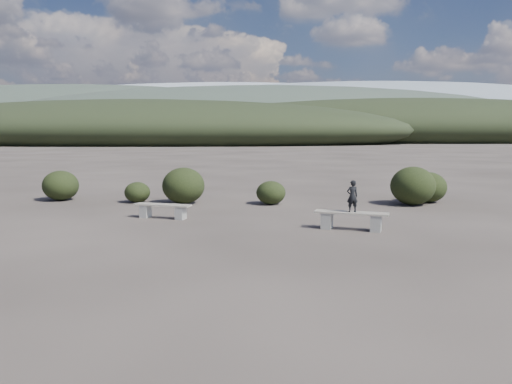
{
  "coord_description": "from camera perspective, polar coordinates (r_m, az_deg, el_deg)",
  "views": [
    {
      "loc": [
        0.13,
        -9.35,
        2.69
      ],
      "look_at": [
        -0.06,
        3.5,
        1.1
      ],
      "focal_mm": 35.0,
      "sensor_mm": 36.0,
      "label": 1
    }
  ],
  "objects": [
    {
      "name": "ground",
      "position": [
        9.73,
        0.04,
        -9.0
      ],
      "size": [
        1200.0,
        1200.0,
        0.0
      ],
      "primitive_type": "plane",
      "color": "#312A26",
      "rests_on": "ground"
    },
    {
      "name": "bench_left",
      "position": [
        15.57,
        -10.6,
        -2.01
      ],
      "size": [
        1.82,
        0.82,
        0.44
      ],
      "rotation": [
        0.0,
        0.0,
        -0.26
      ],
      "color": "gray",
      "rests_on": "ground"
    },
    {
      "name": "bench_right",
      "position": [
        13.79,
        10.82,
        -3.05
      ],
      "size": [
        2.02,
        0.99,
        0.5
      ],
      "rotation": [
        0.0,
        0.0,
        -0.31
      ],
      "color": "gray",
      "rests_on": "ground"
    },
    {
      "name": "seated_person",
      "position": [
        13.69,
        10.95,
        -0.47
      ],
      "size": [
        0.36,
        0.28,
        0.87
      ],
      "primitive_type": "imported",
      "rotation": [
        0.0,
        0.0,
        3.38
      ],
      "color": "black",
      "rests_on": "bench_right"
    },
    {
      "name": "shrub_a",
      "position": [
        19.18,
        -13.41,
        -0.03
      ],
      "size": [
        0.95,
        0.95,
        0.78
      ],
      "primitive_type": "ellipsoid",
      "color": "black",
      "rests_on": "ground"
    },
    {
      "name": "shrub_b",
      "position": [
        18.55,
        -8.29,
        0.73
      ],
      "size": [
        1.56,
        1.56,
        1.34
      ],
      "primitive_type": "ellipsoid",
      "color": "black",
      "rests_on": "ground"
    },
    {
      "name": "shrub_c",
      "position": [
        18.21,
        1.72,
        -0.08
      ],
      "size": [
        1.07,
        1.07,
        0.86
      ],
      "primitive_type": "ellipsoid",
      "color": "black",
      "rests_on": "ground"
    },
    {
      "name": "shrub_d",
      "position": [
        18.89,
        17.49,
        0.68
      ],
      "size": [
        1.6,
        1.6,
        1.4
      ],
      "primitive_type": "ellipsoid",
      "color": "black",
      "rests_on": "ground"
    },
    {
      "name": "shrub_e",
      "position": [
        19.79,
        19.07,
        0.52
      ],
      "size": [
        1.37,
        1.37,
        1.14
      ],
      "primitive_type": "ellipsoid",
      "color": "black",
      "rests_on": "ground"
    },
    {
      "name": "shrub_f",
      "position": [
        20.67,
        -21.43,
        0.7
      ],
      "size": [
        1.36,
        1.36,
        1.15
      ],
      "primitive_type": "ellipsoid",
      "color": "black",
      "rests_on": "ground"
    },
    {
      "name": "mountain_ridges",
      "position": [
        348.59,
        -0.44,
        8.41
      ],
      "size": [
        500.0,
        400.0,
        56.0
      ],
      "color": "black",
      "rests_on": "ground"
    }
  ]
}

